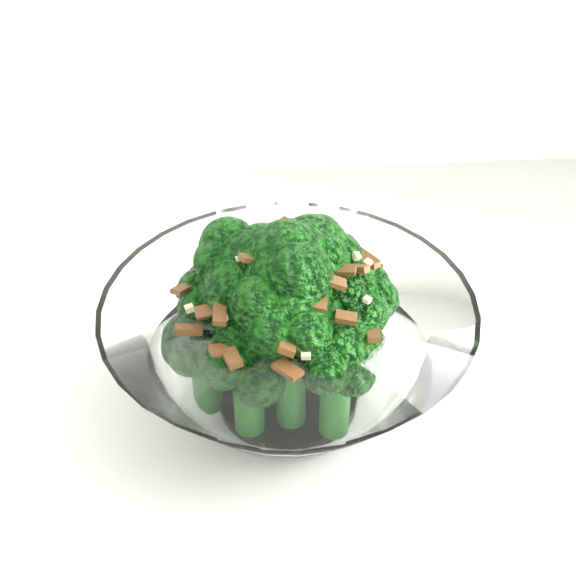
{
  "coord_description": "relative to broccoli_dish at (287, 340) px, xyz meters",
  "views": [
    {
      "loc": [
        0.06,
        -0.2,
        1.1
      ],
      "look_at": [
        0.08,
        0.14,
        0.84
      ],
      "focal_mm": 50.0,
      "sensor_mm": 36.0,
      "label": 1
    }
  ],
  "objects": [
    {
      "name": "broccoli_dish",
      "position": [
        0.0,
        0.0,
        0.0
      ],
      "size": [
        0.21,
        0.21,
        0.13
      ],
      "color": "white",
      "rests_on": "table"
    }
  ]
}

